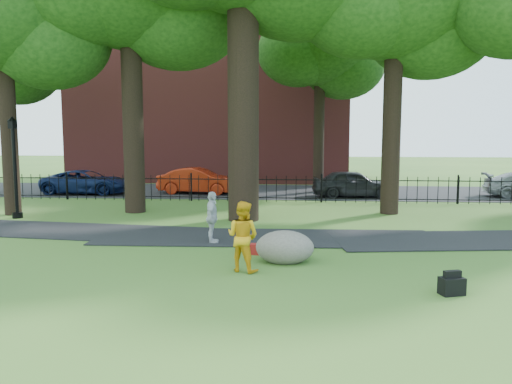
# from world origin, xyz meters

# --- Properties ---
(ground) EXTENTS (120.00, 120.00, 0.00)m
(ground) POSITION_xyz_m (0.00, 0.00, 0.00)
(ground) COLOR #315B20
(ground) RESTS_ON ground
(footpath) EXTENTS (36.07, 3.85, 0.03)m
(footpath) POSITION_xyz_m (1.00, 3.90, 0.00)
(footpath) COLOR black
(footpath) RESTS_ON ground
(street) EXTENTS (80.00, 7.00, 0.02)m
(street) POSITION_xyz_m (0.00, 16.00, 0.00)
(street) COLOR black
(street) RESTS_ON ground
(iron_fence) EXTENTS (44.00, 0.04, 1.20)m
(iron_fence) POSITION_xyz_m (0.00, 12.00, 0.60)
(iron_fence) COLOR black
(iron_fence) RESTS_ON ground
(brick_building) EXTENTS (18.00, 8.00, 12.00)m
(brick_building) POSITION_xyz_m (-4.00, 24.00, 6.00)
(brick_building) COLOR maroon
(brick_building) RESTS_ON ground
(man) EXTENTS (0.95, 0.86, 1.59)m
(man) POSITION_xyz_m (0.73, 0.27, 0.79)
(man) COLOR orange
(man) RESTS_ON ground
(pedestrian) EXTENTS (0.44, 0.90, 1.48)m
(pedestrian) POSITION_xyz_m (-0.45, 3.04, 0.74)
(pedestrian) COLOR #B8B8BD
(pedestrian) RESTS_ON ground
(boulder) EXTENTS (1.57, 1.29, 0.82)m
(boulder) POSITION_xyz_m (1.65, 1.17, 0.41)
(boulder) COLOR #615E51
(boulder) RESTS_ON ground
(lamppost) EXTENTS (0.37, 0.37, 3.72)m
(lamppost) POSITION_xyz_m (-8.37, 6.70, 1.82)
(lamppost) COLOR black
(lamppost) RESTS_ON ground
(backpack) EXTENTS (0.51, 0.40, 0.34)m
(backpack) POSITION_xyz_m (4.92, -1.05, 0.17)
(backpack) COLOR black
(backpack) RESTS_ON ground
(red_bag) EXTENTS (0.41, 0.29, 0.27)m
(red_bag) POSITION_xyz_m (0.94, 1.87, 0.13)
(red_bag) COLOR maroon
(red_bag) RESTS_ON ground
(red_sedan) EXTENTS (4.21, 1.76, 1.35)m
(red_sedan) POSITION_xyz_m (-3.22, 14.75, 0.68)
(red_sedan) COLOR #9C200C
(red_sedan) RESTS_ON ground
(navy_van) EXTENTS (4.44, 2.05, 1.23)m
(navy_van) POSITION_xyz_m (-9.01, 14.20, 0.62)
(navy_van) COLOR #0D1A43
(navy_van) RESTS_ON ground
(grey_car) EXTENTS (4.04, 1.80, 1.35)m
(grey_car) POSITION_xyz_m (4.63, 14.01, 0.67)
(grey_car) COLOR black
(grey_car) RESTS_ON ground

